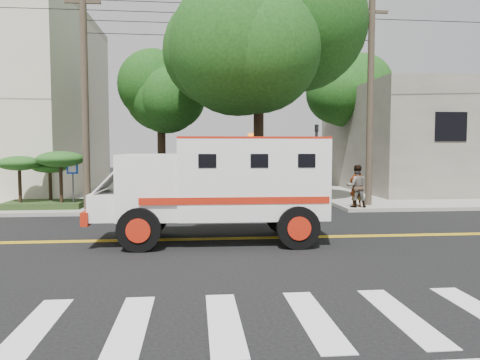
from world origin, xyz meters
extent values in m
plane|color=black|center=(0.00, 0.00, 0.00)|extent=(100.00, 100.00, 0.00)
cube|color=gray|center=(13.50, 13.50, 0.07)|extent=(17.00, 17.00, 0.15)
cube|color=#686359|center=(15.00, 14.00, 3.15)|extent=(14.00, 12.00, 6.00)
cylinder|color=#382D23|center=(-5.60, 6.00, 4.50)|extent=(0.28, 0.28, 9.00)
cylinder|color=#382D23|center=(6.30, 6.20, 4.50)|extent=(0.28, 0.28, 9.00)
cylinder|color=black|center=(1.50, 6.50, 3.50)|extent=(0.44, 0.44, 7.00)
sphere|color=#123A0F|center=(1.50, 6.50, 7.00)|extent=(5.32, 5.32, 5.32)
sphere|color=#123A0F|center=(2.64, 5.74, 7.57)|extent=(4.56, 4.56, 4.56)
cylinder|color=black|center=(-3.00, 12.00, 2.80)|extent=(0.44, 0.44, 5.60)
sphere|color=#123A0F|center=(-3.00, 12.00, 5.60)|extent=(3.92, 3.92, 3.92)
sphere|color=#123A0F|center=(-2.16, 11.44, 6.02)|extent=(3.36, 3.36, 3.36)
cylinder|color=black|center=(8.50, 16.00, 2.97)|extent=(0.44, 0.44, 5.95)
sphere|color=#123A0F|center=(8.50, 16.00, 5.95)|extent=(4.20, 4.20, 4.20)
sphere|color=#123A0F|center=(9.40, 15.40, 6.40)|extent=(3.60, 3.60, 3.60)
cylinder|color=#3F3F42|center=(3.80, 5.60, 1.80)|extent=(0.12, 0.12, 3.60)
imported|color=#3F3F42|center=(3.80, 5.60, 3.15)|extent=(0.15, 0.18, 0.90)
cylinder|color=#3F3F42|center=(-6.20, 6.20, 1.00)|extent=(0.06, 0.06, 2.00)
cube|color=#0C33A5|center=(-6.20, 6.14, 1.80)|extent=(0.45, 0.03, 0.45)
cube|color=#1E3314|center=(-7.50, 6.80, 0.27)|extent=(3.20, 2.00, 0.24)
cylinder|color=black|center=(-8.40, 6.50, 1.15)|extent=(0.14, 0.14, 1.52)
ellipsoid|color=#1D4A16|center=(-8.40, 6.50, 2.00)|extent=(1.73, 1.73, 0.60)
cylinder|color=black|center=(-7.40, 7.20, 1.07)|extent=(0.14, 0.14, 1.36)
ellipsoid|color=#1D4A16|center=(-7.40, 7.20, 1.83)|extent=(1.55, 1.55, 0.54)
cylinder|color=black|center=(-6.70, 6.30, 1.23)|extent=(0.14, 0.14, 1.68)
ellipsoid|color=#1D4A16|center=(-6.70, 6.30, 2.17)|extent=(1.91, 1.91, 0.66)
cube|color=white|center=(0.34, -0.35, 1.80)|extent=(4.05, 2.43, 2.16)
cube|color=white|center=(-2.43, -0.30, 1.59)|extent=(1.68, 2.29, 1.75)
cube|color=black|center=(-3.23, -0.29, 2.05)|extent=(0.09, 1.75, 0.72)
cube|color=white|center=(-3.51, -0.29, 1.08)|extent=(0.96, 2.07, 0.72)
cube|color=#B21F0D|center=(-4.02, -0.28, 0.82)|extent=(0.22, 2.21, 0.36)
cube|color=#B21F0D|center=(0.34, -0.35, 2.91)|extent=(4.05, 2.43, 0.06)
cylinder|color=black|center=(-2.66, -1.45, 0.56)|extent=(1.14, 0.35, 1.13)
cylinder|color=black|center=(-2.62, 0.85, 0.56)|extent=(1.14, 0.35, 1.13)
cylinder|color=black|center=(1.45, -1.52, 0.56)|extent=(1.14, 0.35, 1.13)
cylinder|color=black|center=(1.49, 0.78, 0.56)|extent=(1.14, 0.35, 1.13)
imported|color=gray|center=(5.50, 5.50, 1.01)|extent=(0.71, 0.56, 1.71)
imported|color=gray|center=(5.50, 5.50, 1.03)|extent=(0.92, 0.75, 1.77)
camera|label=1|loc=(-1.23, -13.43, 2.66)|focal=35.00mm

